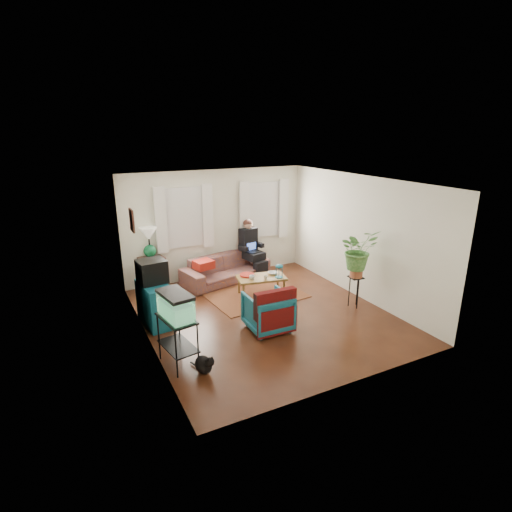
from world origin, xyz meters
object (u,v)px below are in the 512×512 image
aquarium_stand (178,341)px  dresser (155,304)px  armchair (268,310)px  coffee_table (261,286)px  side_table (152,273)px  plant_stand (355,292)px  sofa (226,265)px

aquarium_stand → dresser: bearing=80.2°
dresser → armchair: dresser is taller
coffee_table → dresser: bearing=-161.5°
side_table → armchair: bearing=-64.0°
aquarium_stand → armchair: aquarium_stand is taller
aquarium_stand → coffee_table: size_ratio=0.76×
coffee_table → plant_stand: plant_stand is taller
sofa → armchair: bearing=-108.2°
sofa → armchair: size_ratio=2.75×
sofa → side_table: sofa is taller
coffee_table → side_table: bearing=155.4°
dresser → coffee_table: dresser is taller
aquarium_stand → armchair: size_ratio=1.03×
armchair → plant_stand: bearing=-177.3°
coffee_table → aquarium_stand: bearing=-131.3°
side_table → aquarium_stand: aquarium_stand is taller
sofa → aquarium_stand: 3.59m
armchair → plant_stand: 2.04m
dresser → plant_stand: 3.95m
sofa → armchair: 2.59m
dresser → armchair: (1.76, -1.13, -0.01)m
sofa → aquarium_stand: size_ratio=2.68×
side_table → dresser: size_ratio=0.85×
sofa → plant_stand: 3.09m
sofa → dresser: sofa is taller
aquarium_stand → coffee_table: bearing=27.9°
side_table → armchair: size_ratio=0.98×
side_table → plant_stand: bearing=-39.5°
sofa → dresser: size_ratio=2.39×
aquarium_stand → sofa: bearing=46.2°
aquarium_stand → armchair: bearing=3.0°
dresser → sofa: bearing=29.2°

